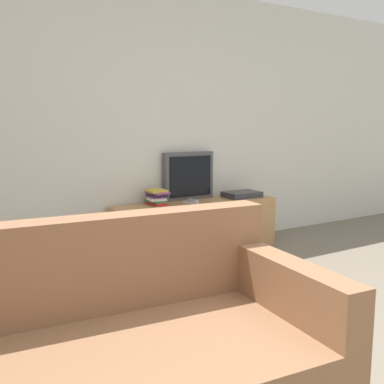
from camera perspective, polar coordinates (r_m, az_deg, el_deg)
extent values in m
cube|color=silver|center=(4.37, -8.22, 8.81)|extent=(9.00, 0.06, 2.60)
cube|color=tan|center=(4.54, 0.52, -4.43)|extent=(1.72, 0.43, 0.51)
cube|color=#4C4C51|center=(4.61, -0.47, 2.07)|extent=(0.56, 0.08, 0.49)
cube|color=black|center=(4.57, -0.18, 2.01)|extent=(0.48, 0.01, 0.41)
cube|color=#8C6042|center=(2.10, -13.51, -9.11)|extent=(1.82, 0.33, 0.44)
cube|color=#8C6042|center=(2.24, 11.53, -16.57)|extent=(0.22, 0.91, 0.67)
cube|color=#B72D28|center=(4.34, -4.53, -1.41)|extent=(0.14, 0.22, 0.03)
cube|color=#2D753D|center=(4.33, -4.60, -1.10)|extent=(0.16, 0.23, 0.02)
cube|color=silver|center=(4.31, -4.54, -0.88)|extent=(0.17, 0.18, 0.02)
cube|color=#7A3884|center=(4.32, -4.69, -0.58)|extent=(0.13, 0.18, 0.02)
cube|color=black|center=(4.31, -4.49, -0.35)|extent=(0.16, 0.18, 0.02)
cube|color=#7A3884|center=(4.32, -4.38, -0.09)|extent=(0.18, 0.23, 0.02)
cube|color=gold|center=(4.32, -4.53, 0.17)|extent=(0.16, 0.20, 0.02)
cube|color=#B7B7B7|center=(4.48, 0.10, -1.14)|extent=(0.05, 0.14, 0.02)
cube|color=#B7B7B7|center=(4.34, -0.14, -1.46)|extent=(0.07, 0.20, 0.02)
cube|color=#333338|center=(4.81, 6.35, -0.30)|extent=(0.38, 0.26, 0.06)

